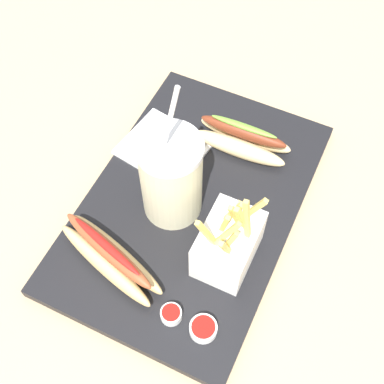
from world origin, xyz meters
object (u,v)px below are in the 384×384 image
at_px(hot_dog_1, 242,139).
at_px(napkin_stack, 164,148).
at_px(soda_cup, 171,178).
at_px(fries_basket, 228,244).
at_px(hot_dog_2, 110,257).
at_px(ketchup_cup_2, 171,314).
at_px(ketchup_cup_1, 203,328).

xyz_separation_m(hot_dog_1, napkin_stack, (-0.06, 0.12, -0.02)).
xyz_separation_m(soda_cup, hot_dog_1, (0.15, -0.05, -0.06)).
relative_size(fries_basket, hot_dog_2, 0.81).
xyz_separation_m(soda_cup, napkin_stack, (0.09, 0.06, -0.08)).
relative_size(hot_dog_1, hot_dog_2, 0.85).
distance_m(hot_dog_1, ketchup_cup_2, 0.32).
distance_m(fries_basket, ketchup_cup_2, 0.13).
bearing_deg(hot_dog_1, ketchup_cup_1, -166.80).
bearing_deg(hot_dog_1, hot_dog_2, 162.39).
bearing_deg(ketchup_cup_1, hot_dog_1, 13.20).
height_order(ketchup_cup_2, napkin_stack, ketchup_cup_2).
relative_size(soda_cup, hot_dog_2, 1.34).
relative_size(hot_dog_2, ketchup_cup_2, 6.32).
bearing_deg(ketchup_cup_1, napkin_stack, 36.93).
bearing_deg(hot_dog_2, ketchup_cup_1, -101.14).
distance_m(hot_dog_1, napkin_stack, 0.14).
height_order(fries_basket, ketchup_cup_1, fries_basket).
bearing_deg(ketchup_cup_2, ketchup_cup_1, -89.03).
xyz_separation_m(hot_dog_2, napkin_stack, (0.23, 0.03, -0.02)).
bearing_deg(hot_dog_2, fries_basket, -60.23).
bearing_deg(napkin_stack, hot_dog_1, -63.33).
relative_size(hot_dog_1, napkin_stack, 1.23).
bearing_deg(ketchup_cup_1, ketchup_cup_2, 90.97).
bearing_deg(fries_basket, napkin_stack, 51.91).
distance_m(fries_basket, hot_dog_2, 0.17).
distance_m(ketchup_cup_2, napkin_stack, 0.30).
height_order(fries_basket, ketchup_cup_2, fries_basket).
xyz_separation_m(ketchup_cup_1, napkin_stack, (0.26, 0.19, -0.01)).
distance_m(ketchup_cup_1, ketchup_cup_2, 0.05).
bearing_deg(napkin_stack, ketchup_cup_1, -143.07).
height_order(fries_basket, hot_dog_2, fries_basket).
xyz_separation_m(fries_basket, napkin_stack, (0.14, 0.18, -0.04)).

